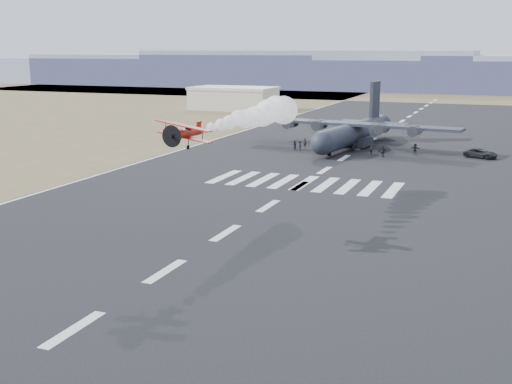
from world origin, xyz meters
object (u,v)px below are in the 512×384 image
Objects in this scene: crew_a at (372,150)px; hangar_left at (234,98)px; transport_aircraft at (354,131)px; crew_b at (353,148)px; crew_g at (305,143)px; crew_c at (300,146)px; crew_d at (383,151)px; crew_f at (415,149)px; crew_h at (295,145)px; aerobatic_biplane at (185,133)px; support_vehicle at (481,153)px; crew_e at (353,145)px.

hangar_left is at bearing 18.52° from crew_a.
crew_b is at bearing -70.49° from transport_aircraft.
hangar_left reaches higher than crew_g.
crew_c is 0.93× the size of crew_d.
transport_aircraft is 12.59m from crew_f.
hangar_left is 79.51m from crew_h.
aerobatic_biplane is 62.89m from crew_g.
support_vehicle is (23.03, 60.97, -9.66)m from aerobatic_biplane.
crew_g is (-13.29, 4.13, -0.06)m from crew_a.
crew_c is 20.10m from crew_f.
crew_b is (-21.14, -2.10, 0.02)m from support_vehicle.
hangar_left is 97.62m from support_vehicle.
crew_a reaches higher than crew_h.
hangar_left is 82.70m from crew_e.
crew_b is (1.38, -6.39, -2.20)m from transport_aircraft.
crew_c is (-8.03, -7.85, -2.11)m from transport_aircraft.
aerobatic_biplane is 61.69m from crew_e.
crew_e is at bearing -169.86° from crew_g.
support_vehicle is 17.94m from crew_a.
support_vehicle is 30.75m from crew_c.
crew_d is at bearing 130.65° from support_vehicle.
crew_f is 1.13× the size of crew_h.
hangar_left is 135.35m from aerobatic_biplane.
aerobatic_biplane is 59.21m from crew_h.
support_vehicle is 21.59m from crew_e.
aerobatic_biplane is at bearing 91.12° from crew_f.
crew_b is (52.04, -66.65, -2.63)m from hangar_left.
crew_a is 5.25m from crew_e.
transport_aircraft is (0.52, 65.26, -7.44)m from aerobatic_biplane.
support_vehicle is 3.44× the size of crew_h.
crew_c reaches higher than crew_b.
crew_g is at bearing -1.26° from crew_d.
transport_aircraft is 9.37m from crew_g.
crew_h is (-8.58, 57.79, -9.62)m from aerobatic_biplane.
crew_b reaches higher than support_vehicle.
hangar_left is 4.43× the size of aerobatic_biplane.
crew_b is at bearing 41.68° from crew_h.
crew_a is at bearing 109.03° from crew_e.
crew_e is (0.93, -4.32, -2.04)m from transport_aircraft.
crew_a is 3.79m from crew_b.
crew_a is at bearing 177.23° from crew_g.
crew_a is at bearing -50.25° from transport_aircraft.
crew_d is 6.94m from crew_f.
crew_h is (-10.02, -3.15, -0.14)m from crew_e.
crew_e reaches higher than crew_c.
crew_d is (7.19, -9.38, -2.04)m from transport_aircraft.
hangar_left is 84.60m from crew_b.
support_vehicle is 3.14× the size of crew_c.
crew_c is at bearing -8.79° from crew_e.
crew_a is at bearing -16.61° from crew_d.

